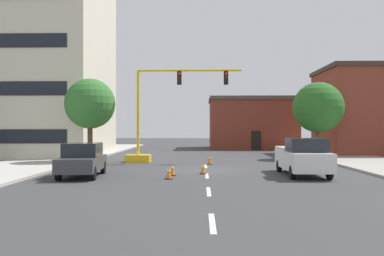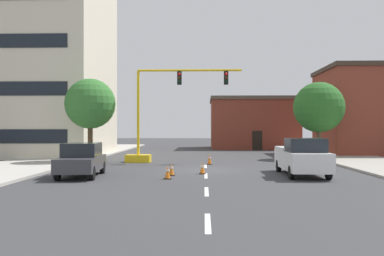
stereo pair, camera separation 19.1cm
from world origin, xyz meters
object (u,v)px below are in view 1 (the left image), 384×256
Objects in this scene: tree_left_near at (90,104)px; traffic_cone_roadside_a at (210,159)px; traffic_cone_roadside_b at (169,173)px; tree_right_mid at (318,107)px; traffic_cone_roadside_c at (203,168)px; traffic_cone_roadside_d at (172,170)px; pickup_truck_white at (303,157)px; traffic_signal_gantry at (152,132)px; sedan_dark_gray_near_left at (83,159)px.

traffic_cone_roadside_a is at bearing -7.59° from tree_left_near.
traffic_cone_roadside_a is 1.14× the size of traffic_cone_roadside_b.
traffic_cone_roadside_c is at bearing -129.14° from tree_right_mid.
traffic_cone_roadside_b and traffic_cone_roadside_d have the same top height.
pickup_truck_white is at bearing -53.86° from traffic_cone_roadside_a.
sedan_dark_gray_near_left is at bearing -105.40° from traffic_signal_gantry.
traffic_signal_gantry is 1.39× the size of tree_left_near.
traffic_cone_roadside_d is at bearing -107.00° from traffic_cone_roadside_a.
pickup_truck_white reaches higher than traffic_cone_roadside_a.
traffic_signal_gantry is 13.05× the size of traffic_cone_roadside_b.
tree_left_near reaches higher than traffic_cone_roadside_d.
tree_left_near reaches higher than traffic_cone_roadside_c.
traffic_signal_gantry is 1.35× the size of tree_right_mid.
traffic_cone_roadside_d is at bearing -50.86° from tree_left_near.
pickup_truck_white reaches higher than sedan_dark_gray_near_left.
traffic_cone_roadside_b is 1.00× the size of traffic_cone_roadside_d.
traffic_cone_roadside_a is (6.71, 7.44, -0.52)m from sedan_dark_gray_near_left.
traffic_cone_roadside_b is at bearing -104.52° from traffic_cone_roadside_a.
traffic_cone_roadside_a is 1.18× the size of traffic_cone_roadside_c.
pickup_truck_white reaches higher than traffic_cone_roadside_d.
traffic_cone_roadside_b is at bearing -11.54° from sedan_dark_gray_near_left.
traffic_signal_gantry is 11.49× the size of traffic_cone_roadside_a.
tree_right_mid is at bearing 39.73° from sedan_dark_gray_near_left.
tree_left_near is 9.36× the size of traffic_cone_roadside_b.
pickup_truck_white is 8.32× the size of traffic_cone_roadside_b.
traffic_cone_roadside_b is (6.43, -9.51, -3.94)m from tree_left_near.
tree_left_near reaches higher than traffic_cone_roadside_b.
tree_left_near is 9.35× the size of traffic_cone_roadside_d.
sedan_dark_gray_near_left is at bearing -140.27° from tree_right_mid.
traffic_cone_roadside_a is at bearing 75.48° from traffic_cone_roadside_b.
traffic_cone_roadside_d is at bearing -131.68° from tree_right_mid.
sedan_dark_gray_near_left is (-2.54, -9.24, -1.32)m from traffic_signal_gantry.
traffic_signal_gantry is at bearing 115.30° from traffic_cone_roadside_c.
traffic_cone_roadside_d reaches higher than traffic_cone_roadside_c.
tree_left_near is 15.82m from pickup_truck_white.
traffic_signal_gantry reaches higher than tree_left_near.
traffic_cone_roadside_b is (1.99, -10.16, -1.89)m from traffic_signal_gantry.
traffic_cone_roadside_d is (0.07, 1.52, 0.00)m from traffic_cone_roadside_b.
traffic_cone_roadside_b reaches higher than traffic_cone_roadside_c.
tree_left_near is at bearing 129.14° from traffic_cone_roadside_d.
sedan_dark_gray_near_left reaches higher than traffic_cone_roadside_a.
traffic_cone_roadside_b is at bearing -92.79° from traffic_cone_roadside_d.
pickup_truck_white is 8.17m from traffic_cone_roadside_a.
sedan_dark_gray_near_left is at bearing -132.02° from traffic_cone_roadside_a.
traffic_cone_roadside_c is at bearing -94.44° from traffic_cone_roadside_a.
sedan_dark_gray_near_left is 6.42m from traffic_cone_roadside_c.
tree_left_near reaches higher than traffic_cone_roadside_a.
traffic_signal_gantry is at bearing 156.68° from traffic_cone_roadside_a.
tree_left_near is 9.72× the size of traffic_cone_roadside_c.
traffic_signal_gantry is at bearing 136.96° from pickup_truck_white.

